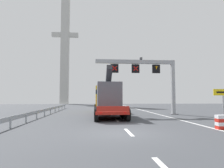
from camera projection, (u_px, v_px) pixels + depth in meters
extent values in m
plane|color=#424449|center=(121.00, 133.00, 11.32)|extent=(112.00, 112.00, 0.00)
cube|color=silver|center=(129.00, 132.00, 11.64)|extent=(0.20, 2.60, 0.01)
cube|color=silver|center=(117.00, 120.00, 17.89)|extent=(0.20, 2.60, 0.01)
cube|color=silver|center=(111.00, 114.00, 24.13)|extent=(0.20, 2.60, 0.01)
cube|color=silver|center=(108.00, 111.00, 30.37)|extent=(0.20, 2.60, 0.01)
cube|color=silver|center=(105.00, 109.00, 36.61)|extent=(0.20, 2.60, 0.01)
cube|color=silver|center=(104.00, 107.00, 42.85)|extent=(0.20, 2.60, 0.01)
cube|color=silver|center=(103.00, 106.00, 49.09)|extent=(0.20, 2.60, 0.01)
cube|color=silver|center=(102.00, 105.00, 55.33)|extent=(0.20, 2.60, 0.01)
cube|color=silver|center=(101.00, 104.00, 61.57)|extent=(0.20, 2.60, 0.01)
cube|color=silver|center=(100.00, 104.00, 67.81)|extent=(0.20, 2.60, 0.01)
cube|color=silver|center=(100.00, 103.00, 74.05)|extent=(0.20, 2.60, 0.01)
cube|color=silver|center=(99.00, 103.00, 80.30)|extent=(0.20, 2.60, 0.01)
cube|color=silver|center=(160.00, 115.00, 23.79)|extent=(0.20, 63.00, 0.01)
cube|color=#9EA0A5|center=(173.00, 87.00, 24.62)|extent=(0.40, 0.40, 6.60)
cube|color=slate|center=(174.00, 114.00, 24.40)|extent=(0.90, 0.90, 0.08)
cube|color=#9EA0A5|center=(135.00, 62.00, 24.43)|extent=(9.66, 0.44, 0.44)
cube|color=#4C4C51|center=(141.00, 59.00, 24.52)|extent=(0.28, 0.40, 0.28)
cube|color=black|center=(156.00, 69.00, 24.60)|extent=(0.93, 0.24, 1.03)
cube|color=#9EA0A5|center=(156.00, 64.00, 24.63)|extent=(0.08, 0.08, 0.16)
cone|color=orange|center=(156.00, 68.00, 24.47)|extent=(0.33, 0.33, 0.36)
cube|color=black|center=(135.00, 69.00, 24.37)|extent=(0.93, 0.24, 1.03)
cube|color=#9EA0A5|center=(135.00, 64.00, 24.41)|extent=(0.08, 0.08, 0.16)
cube|color=red|center=(136.00, 69.00, 24.25)|extent=(0.57, 0.02, 0.57)
cube|color=red|center=(136.00, 69.00, 24.25)|extent=(0.57, 0.02, 0.57)
cube|color=black|center=(115.00, 68.00, 24.15)|extent=(0.93, 0.24, 1.03)
cube|color=#9EA0A5|center=(115.00, 64.00, 24.19)|extent=(0.08, 0.08, 0.16)
cube|color=red|center=(115.00, 68.00, 24.02)|extent=(0.57, 0.02, 0.57)
cube|color=red|center=(115.00, 68.00, 24.02)|extent=(0.57, 0.02, 0.57)
cube|color=red|center=(108.00, 110.00, 21.47)|extent=(2.83, 10.41, 0.24)
cube|color=red|center=(113.00, 109.00, 16.25)|extent=(2.66, 0.09, 0.44)
cylinder|color=black|center=(96.00, 115.00, 16.87)|extent=(0.32, 1.10, 1.10)
cylinder|color=black|center=(128.00, 115.00, 17.11)|extent=(0.32, 1.10, 1.10)
cylinder|color=black|center=(96.00, 114.00, 17.91)|extent=(0.32, 1.10, 1.10)
cylinder|color=black|center=(126.00, 114.00, 18.16)|extent=(0.32, 1.10, 1.10)
cylinder|color=black|center=(96.00, 113.00, 18.96)|extent=(0.32, 1.10, 1.10)
cylinder|color=black|center=(124.00, 113.00, 19.20)|extent=(0.32, 1.10, 1.10)
cylinder|color=black|center=(96.00, 112.00, 20.00)|extent=(0.32, 1.10, 1.10)
cylinder|color=black|center=(123.00, 112.00, 20.24)|extent=(0.32, 1.10, 1.10)
cylinder|color=black|center=(96.00, 112.00, 21.04)|extent=(0.32, 1.10, 1.10)
cylinder|color=black|center=(121.00, 112.00, 21.29)|extent=(0.32, 1.10, 1.10)
cube|color=gold|center=(105.00, 97.00, 28.62)|extent=(2.59, 3.21, 3.10)
cube|color=black|center=(105.00, 92.00, 28.67)|extent=(2.61, 3.23, 0.60)
cylinder|color=black|center=(96.00, 108.00, 29.28)|extent=(0.34, 1.10, 1.10)
cylinder|color=black|center=(113.00, 108.00, 29.51)|extent=(0.34, 1.10, 1.10)
cylinder|color=black|center=(96.00, 109.00, 27.29)|extent=(0.34, 1.10, 1.10)
cylinder|color=black|center=(115.00, 108.00, 27.52)|extent=(0.34, 1.10, 1.10)
cube|color=#565B66|center=(108.00, 96.00, 21.97)|extent=(2.40, 5.73, 2.70)
cube|color=#2D2D33|center=(109.00, 77.00, 21.26)|extent=(0.57, 2.94, 2.29)
cube|color=red|center=(101.00, 113.00, 16.11)|extent=(0.20, 0.06, 0.12)
cube|color=red|center=(125.00, 113.00, 16.28)|extent=(0.20, 0.06, 0.12)
cylinder|color=#9EA0A5|center=(223.00, 107.00, 15.30)|extent=(0.10, 0.10, 2.65)
cube|color=yellow|center=(223.00, 92.00, 15.31)|extent=(1.58, 0.06, 0.48)
cube|color=black|center=(224.00, 92.00, 15.28)|extent=(1.14, 0.01, 0.12)
cube|color=white|center=(224.00, 124.00, 12.77)|extent=(1.04, 0.59, 0.22)
cube|color=red|center=(224.00, 120.00, 12.78)|extent=(1.04, 0.59, 0.23)
cube|color=white|center=(224.00, 117.00, 12.80)|extent=(1.04, 0.59, 0.23)
cube|color=#999EA3|center=(47.00, 110.00, 23.94)|extent=(0.04, 30.55, 0.32)
cube|color=#999EA3|center=(10.00, 123.00, 13.30)|extent=(0.10, 0.10, 0.60)
cube|color=#999EA3|center=(26.00, 119.00, 16.34)|extent=(0.10, 0.10, 0.60)
cube|color=#999EA3|center=(37.00, 115.00, 19.37)|extent=(0.10, 0.10, 0.60)
cube|color=#999EA3|center=(44.00, 113.00, 22.41)|extent=(0.10, 0.10, 0.60)
cube|color=#999EA3|center=(50.00, 111.00, 25.45)|extent=(0.10, 0.10, 0.60)
cube|color=#999EA3|center=(55.00, 110.00, 28.48)|extent=(0.10, 0.10, 0.60)
cube|color=#999EA3|center=(59.00, 109.00, 31.52)|extent=(0.10, 0.10, 0.60)
cube|color=#999EA3|center=(62.00, 108.00, 34.56)|extent=(0.10, 0.10, 0.60)
cube|color=#999EA3|center=(65.00, 107.00, 37.59)|extent=(0.10, 0.10, 0.60)
cube|color=#B7B7B2|center=(65.00, 48.00, 69.79)|extent=(2.80, 2.00, 38.46)
cube|color=#B7B7B2|center=(65.00, 35.00, 70.11)|extent=(9.00, 1.60, 1.40)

